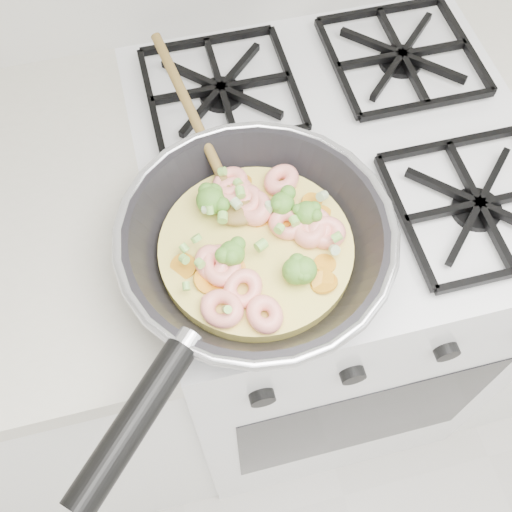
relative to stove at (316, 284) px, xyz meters
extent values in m
cube|color=white|center=(0.00, 0.00, -0.01)|extent=(0.60, 0.60, 0.90)
cube|color=black|center=(0.00, -0.30, -0.01)|extent=(0.48, 0.00, 0.40)
cube|color=black|center=(0.00, 0.00, 0.45)|extent=(0.56, 0.56, 0.02)
torus|color=silver|center=(-0.17, -0.16, 0.53)|extent=(0.35, 0.35, 0.01)
cylinder|color=black|center=(-0.35, -0.36, 0.53)|extent=(0.16, 0.17, 0.04)
cylinder|color=#EEDE67|center=(-0.17, -0.16, 0.49)|extent=(0.25, 0.25, 0.02)
ellipsoid|color=brown|center=(-0.18, -0.11, 0.51)|extent=(0.05, 0.07, 0.02)
cylinder|color=brown|center=(-0.21, 0.03, 0.53)|extent=(0.07, 0.27, 0.08)
torus|color=#FFAB96|center=(-0.19, -0.26, 0.51)|extent=(0.06, 0.06, 0.02)
torus|color=#FFAB96|center=(-0.16, -0.11, 0.51)|extent=(0.06, 0.06, 0.03)
torus|color=#FFAB96|center=(-0.18, -0.07, 0.51)|extent=(0.08, 0.08, 0.02)
torus|color=#FFAB96|center=(-0.18, -0.08, 0.51)|extent=(0.07, 0.08, 0.03)
torus|color=#FFAB96|center=(-0.17, -0.10, 0.51)|extent=(0.07, 0.07, 0.03)
torus|color=#FFAB96|center=(-0.08, -0.17, 0.51)|extent=(0.06, 0.07, 0.03)
torus|color=#FFAB96|center=(-0.23, -0.24, 0.51)|extent=(0.08, 0.08, 0.03)
torus|color=#FFAB96|center=(-0.13, -0.15, 0.51)|extent=(0.07, 0.07, 0.03)
torus|color=#FFAB96|center=(-0.12, -0.08, 0.51)|extent=(0.07, 0.07, 0.03)
torus|color=#FFAB96|center=(-0.09, -0.16, 0.51)|extent=(0.05, 0.05, 0.02)
torus|color=#FFAB96|center=(-0.22, -0.18, 0.51)|extent=(0.06, 0.06, 0.02)
torus|color=#FFAB96|center=(-0.20, -0.22, 0.51)|extent=(0.08, 0.08, 0.03)
torus|color=#FFAB96|center=(-0.10, -0.16, 0.51)|extent=(0.06, 0.06, 0.03)
torus|color=#FFAB96|center=(-0.23, -0.18, 0.51)|extent=(0.07, 0.07, 0.03)
ellipsoid|color=#5C9C33|center=(-0.14, -0.22, 0.52)|extent=(0.04, 0.04, 0.03)
ellipsoid|color=#5C9C33|center=(-0.13, -0.12, 0.52)|extent=(0.04, 0.04, 0.03)
ellipsoid|color=#5C9C33|center=(-0.10, -0.14, 0.52)|extent=(0.04, 0.04, 0.03)
ellipsoid|color=#5C9C33|center=(-0.13, -0.22, 0.52)|extent=(0.04, 0.04, 0.03)
ellipsoid|color=#5C9C33|center=(-0.21, -0.18, 0.52)|extent=(0.04, 0.04, 0.03)
ellipsoid|color=#5C9C33|center=(-0.22, -0.09, 0.52)|extent=(0.05, 0.05, 0.04)
cylinder|color=orange|center=(-0.21, -0.19, 0.50)|extent=(0.04, 0.04, 0.01)
cylinder|color=orange|center=(-0.17, -0.06, 0.50)|extent=(0.03, 0.03, 0.00)
cylinder|color=orange|center=(-0.10, -0.21, 0.50)|extent=(0.04, 0.04, 0.00)
cylinder|color=orange|center=(-0.18, -0.11, 0.50)|extent=(0.04, 0.04, 0.00)
cylinder|color=orange|center=(-0.15, -0.13, 0.50)|extent=(0.04, 0.04, 0.01)
cylinder|color=orange|center=(-0.13, -0.13, 0.50)|extent=(0.04, 0.04, 0.01)
cylinder|color=orange|center=(-0.11, -0.23, 0.50)|extent=(0.05, 0.05, 0.01)
cylinder|color=orange|center=(-0.23, -0.21, 0.50)|extent=(0.04, 0.04, 0.01)
cylinder|color=orange|center=(-0.12, -0.10, 0.50)|extent=(0.04, 0.04, 0.02)
cylinder|color=orange|center=(-0.08, -0.12, 0.50)|extent=(0.04, 0.04, 0.01)
cylinder|color=orange|center=(-0.24, -0.20, 0.50)|extent=(0.05, 0.05, 0.02)
cylinder|color=orange|center=(-0.11, -0.23, 0.50)|extent=(0.04, 0.04, 0.01)
cylinder|color=orange|center=(-0.08, -0.14, 0.50)|extent=(0.04, 0.04, 0.01)
cylinder|color=orange|center=(-0.11, -0.23, 0.50)|extent=(0.04, 0.04, 0.00)
cylinder|color=orange|center=(-0.27, -0.17, 0.50)|extent=(0.05, 0.05, 0.00)
cylinder|color=#87CB51|center=(-0.27, -0.21, 0.52)|extent=(0.01, 0.01, 0.01)
cylinder|color=#87CB51|center=(-0.08, -0.19, 0.53)|extent=(0.01, 0.01, 0.01)
cylinder|color=#87CB51|center=(-0.26, -0.15, 0.52)|extent=(0.01, 0.01, 0.01)
cylinder|color=#ACC78C|center=(-0.15, -0.12, 0.52)|extent=(0.01, 0.01, 0.01)
cylinder|color=#87CB51|center=(-0.14, -0.16, 0.53)|extent=(0.01, 0.01, 0.01)
cylinder|color=#87CB51|center=(-0.24, -0.15, 0.52)|extent=(0.01, 0.01, 0.01)
cylinder|color=#87CB51|center=(-0.12, -0.15, 0.52)|extent=(0.01, 0.01, 0.01)
cylinder|color=#87CB51|center=(-0.19, -0.06, 0.52)|extent=(0.01, 0.01, 0.01)
cylinder|color=#ACC78C|center=(-0.08, -0.20, 0.52)|extent=(0.01, 0.01, 0.01)
cylinder|color=#87CB51|center=(-0.18, -0.10, 0.52)|extent=(0.01, 0.01, 0.01)
cylinder|color=#87CB51|center=(-0.17, -0.18, 0.52)|extent=(0.01, 0.01, 0.01)
cylinder|color=#87CB51|center=(-0.21, -0.13, 0.52)|extent=(0.01, 0.01, 0.01)
cylinder|color=#ACC78C|center=(-0.22, -0.11, 0.52)|extent=(0.01, 0.01, 0.01)
cylinder|color=#ACC78C|center=(-0.19, -0.11, 0.53)|extent=(0.01, 0.01, 0.01)
cylinder|color=#ACC78C|center=(-0.08, -0.12, 0.52)|extent=(0.01, 0.01, 0.01)
cylinder|color=#87CB51|center=(-0.17, -0.08, 0.52)|extent=(0.01, 0.01, 0.01)
cylinder|color=#87CB51|center=(-0.26, -0.17, 0.52)|extent=(0.01, 0.01, 0.01)
cylinder|color=#87CB51|center=(-0.22, -0.11, 0.53)|extent=(0.01, 0.01, 0.01)
cylinder|color=#87CB51|center=(-0.23, -0.25, 0.53)|extent=(0.01, 0.01, 0.01)
cylinder|color=#87CB51|center=(-0.25, -0.18, 0.53)|extent=(0.01, 0.01, 0.01)
camera|label=1|loc=(-0.27, -0.54, 1.17)|focal=43.51mm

